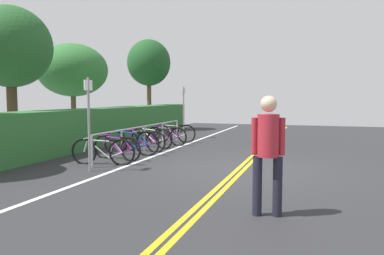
# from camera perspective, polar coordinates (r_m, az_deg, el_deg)

# --- Properties ---
(ground_plane) EXTENTS (31.09, 12.40, 0.05)m
(ground_plane) POSITION_cam_1_polar(r_m,az_deg,el_deg) (9.49, 7.35, -6.32)
(ground_plane) COLOR #2B2B2D
(centre_line_yellow_inner) EXTENTS (27.98, 0.10, 0.00)m
(centre_line_yellow_inner) POSITION_cam_1_polar(r_m,az_deg,el_deg) (9.47, 7.83, -6.18)
(centre_line_yellow_inner) COLOR gold
(centre_line_yellow_inner) RESTS_ON ground_plane
(centre_line_yellow_outer) EXTENTS (27.98, 0.10, 0.00)m
(centre_line_yellow_outer) POSITION_cam_1_polar(r_m,az_deg,el_deg) (9.50, 6.88, -6.14)
(centre_line_yellow_outer) COLOR gold
(centre_line_yellow_outer) RESTS_ON ground_plane
(bike_lane_stripe_white) EXTENTS (27.98, 0.12, 0.00)m
(bike_lane_stripe_white) POSITION_cam_1_polar(r_m,az_deg,el_deg) (10.39, -8.45, -5.23)
(bike_lane_stripe_white) COLOR white
(bike_lane_stripe_white) RESTS_ON ground_plane
(bike_rack) EXTENTS (6.19, 0.05, 0.83)m
(bike_rack) POSITION_cam_1_polar(r_m,az_deg,el_deg) (12.52, -7.12, -0.68)
(bike_rack) COLOR #9EA0A5
(bike_rack) RESTS_ON ground_plane
(bicycle_0) EXTENTS (0.46, 1.75, 0.73)m
(bicycle_0) POSITION_cam_1_polar(r_m,az_deg,el_deg) (10.25, -13.16, -3.51)
(bicycle_0) COLOR black
(bicycle_0) RESTS_ON ground_plane
(bicycle_1) EXTENTS (0.53, 1.69, 0.72)m
(bicycle_1) POSITION_cam_1_polar(r_m,az_deg,el_deg) (11.00, -11.18, -2.97)
(bicycle_1) COLOR black
(bicycle_1) RESTS_ON ground_plane
(bicycle_2) EXTENTS (0.46, 1.81, 0.79)m
(bicycle_2) POSITION_cam_1_polar(r_m,az_deg,el_deg) (11.78, -9.05, -2.26)
(bicycle_2) COLOR black
(bicycle_2) RESTS_ON ground_plane
(bicycle_3) EXTENTS (0.46, 1.72, 0.73)m
(bicycle_3) POSITION_cam_1_polar(r_m,az_deg,el_deg) (12.50, -7.46, -1.99)
(bicycle_3) COLOR black
(bicycle_3) RESTS_ON ground_plane
(bicycle_4) EXTENTS (0.56, 1.74, 0.73)m
(bicycle_4) POSITION_cam_1_polar(r_m,az_deg,el_deg) (13.39, -6.07, -1.55)
(bicycle_4) COLOR black
(bicycle_4) RESTS_ON ground_plane
(bicycle_5) EXTENTS (0.47, 1.69, 0.72)m
(bicycle_5) POSITION_cam_1_polar(r_m,az_deg,el_deg) (14.10, -3.81, -1.24)
(bicycle_5) COLOR black
(bicycle_5) RESTS_ON ground_plane
(bicycle_6) EXTENTS (0.46, 1.76, 0.75)m
(bicycle_6) POSITION_cam_1_polar(r_m,az_deg,el_deg) (14.91, -2.76, -0.86)
(bicycle_6) COLOR black
(bicycle_6) RESTS_ON ground_plane
(pedestrian) EXTENTS (0.32, 0.48, 1.78)m
(pedestrian) POSITION_cam_1_polar(r_m,az_deg,el_deg) (5.72, 11.28, -2.83)
(pedestrian) COLOR #1E1E2D
(pedestrian) RESTS_ON ground_plane
(sign_post_near) EXTENTS (0.36, 0.06, 2.22)m
(sign_post_near) POSITION_cam_1_polar(r_m,az_deg,el_deg) (9.29, -15.17, 1.79)
(sign_post_near) COLOR gray
(sign_post_near) RESTS_ON ground_plane
(sign_post_far) EXTENTS (0.36, 0.06, 2.20)m
(sign_post_far) POSITION_cam_1_polar(r_m,az_deg,el_deg) (16.28, -1.27, 3.04)
(sign_post_far) COLOR gray
(sign_post_far) RESTS_ON ground_plane
(hedge_backdrop) EXTENTS (15.14, 1.14, 1.35)m
(hedge_backdrop) POSITION_cam_1_polar(r_m,az_deg,el_deg) (14.93, -12.82, 0.29)
(hedge_backdrop) COLOR #2D6B30
(hedge_backdrop) RESTS_ON ground_plane
(tree_mid) EXTENTS (2.63, 2.63, 4.67)m
(tree_mid) POSITION_cam_1_polar(r_m,az_deg,el_deg) (13.75, -25.53, 10.72)
(tree_mid) COLOR #473323
(tree_mid) RESTS_ON ground_plane
(tree_far_right) EXTENTS (2.92, 2.92, 4.00)m
(tree_far_right) POSITION_cam_1_polar(r_m,az_deg,el_deg) (16.97, -17.40, 8.15)
(tree_far_right) COLOR brown
(tree_far_right) RESTS_ON ground_plane
(tree_extra) EXTENTS (2.30, 2.30, 4.81)m
(tree_extra) POSITION_cam_1_polar(r_m,az_deg,el_deg) (20.72, -6.46, 9.54)
(tree_extra) COLOR brown
(tree_extra) RESTS_ON ground_plane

